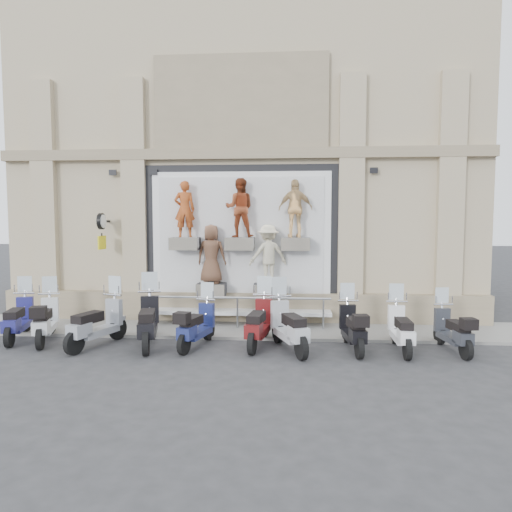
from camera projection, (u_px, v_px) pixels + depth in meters
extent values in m
plane|color=#2E2E30|center=(227.00, 352.00, 10.33)|extent=(90.00, 90.00, 0.00)
cube|color=gray|center=(238.00, 328.00, 12.42)|extent=(16.00, 2.20, 0.08)
cube|color=black|center=(241.00, 240.00, 13.09)|extent=(5.60, 0.10, 4.30)
cube|color=white|center=(241.00, 241.00, 13.03)|extent=(5.10, 0.06, 3.90)
cube|color=white|center=(241.00, 241.00, 12.99)|extent=(4.70, 0.04, 3.60)
cube|color=white|center=(240.00, 311.00, 12.83)|extent=(5.10, 0.75, 0.10)
cube|color=#28282B|center=(185.00, 244.00, 12.84)|extent=(0.80, 0.50, 0.35)
imported|color=#C25220|center=(185.00, 209.00, 12.76)|extent=(0.63, 0.47, 1.57)
cube|color=#28282B|center=(240.00, 244.00, 12.72)|extent=(0.80, 0.50, 0.35)
imported|color=brown|center=(240.00, 208.00, 12.65)|extent=(0.82, 0.65, 1.64)
cube|color=#28282B|center=(295.00, 244.00, 12.61)|extent=(0.80, 0.50, 0.35)
imported|color=#E2B97B|center=(296.00, 208.00, 12.53)|extent=(0.99, 0.52, 1.60)
cube|color=#28282B|center=(212.00, 289.00, 12.89)|extent=(0.80, 0.50, 0.35)
imported|color=brown|center=(211.00, 254.00, 12.81)|extent=(0.85, 0.59, 1.66)
cube|color=#28282B|center=(268.00, 290.00, 12.77)|extent=(0.80, 0.50, 0.35)
imported|color=beige|center=(268.00, 254.00, 12.69)|extent=(1.21, 0.93, 1.66)
cube|color=black|center=(105.00, 221.00, 13.09)|extent=(0.06, 0.56, 0.06)
cylinder|color=black|center=(101.00, 221.00, 12.82)|extent=(0.10, 0.46, 0.46)
cube|color=yellow|center=(102.00, 243.00, 12.87)|extent=(0.04, 0.50, 0.38)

